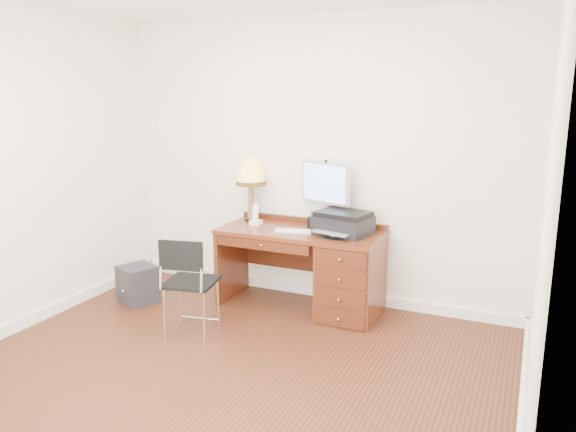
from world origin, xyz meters
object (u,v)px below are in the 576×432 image
at_px(leg_lamp, 251,176).
at_px(printer, 343,223).
at_px(desk, 333,269).
at_px(phone, 256,218).
at_px(chair, 186,277).
at_px(monitor, 324,187).
at_px(equipment_box, 138,284).

bearing_deg(leg_lamp, printer, -7.50).
bearing_deg(desk, phone, 178.01).
height_order(desk, chair, chair).
relative_size(monitor, leg_lamp, 1.01).
relative_size(chair, equipment_box, 2.36).
xyz_separation_m(monitor, printer, (0.25, -0.18, -0.28)).
bearing_deg(phone, equipment_box, -147.24).
relative_size(leg_lamp, chair, 0.70).
bearing_deg(chair, printer, 33.22).
bearing_deg(monitor, equipment_box, -137.34).
relative_size(monitor, phone, 2.95).
xyz_separation_m(monitor, leg_lamp, (-0.74, -0.05, 0.06)).
height_order(phone, equipment_box, phone).
xyz_separation_m(printer, leg_lamp, (-1.00, 0.13, 0.34)).
bearing_deg(monitor, desk, -32.99).
bearing_deg(phone, printer, 3.34).
height_order(leg_lamp, equipment_box, leg_lamp).
bearing_deg(monitor, phone, -145.63).
bearing_deg(desk, leg_lamp, 170.15).
distance_m(desk, monitor, 0.77).
xyz_separation_m(chair, equipment_box, (-0.87, 0.45, -0.34)).
bearing_deg(leg_lamp, chair, -90.36).
height_order(leg_lamp, phone, leg_lamp).
relative_size(printer, phone, 2.55).
xyz_separation_m(monitor, chair, (-0.75, -1.19, -0.61)).
bearing_deg(equipment_box, monitor, 47.72).
distance_m(monitor, phone, 0.73).
xyz_separation_m(leg_lamp, equipment_box, (-0.88, -0.69, -1.01)).
height_order(desk, equipment_box, desk).
bearing_deg(printer, desk, -148.85).
relative_size(desk, equipment_box, 4.13).
relative_size(desk, chair, 1.75).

